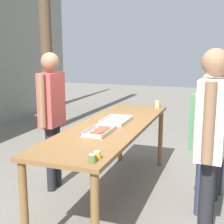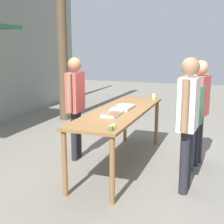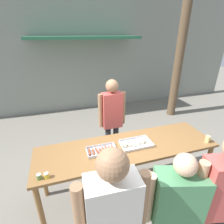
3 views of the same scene
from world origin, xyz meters
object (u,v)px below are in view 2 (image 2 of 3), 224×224
(condiment_jar_mustard, at_px, (111,128))
(person_customer_with_cup, at_px, (199,103))
(condiment_jar_ketchup, at_px, (113,127))
(person_customer_waiting_in_line, at_px, (189,115))
(beer_cup, at_px, (154,96))
(person_server_behind_table, at_px, (75,98))
(food_tray_sausages, at_px, (112,114))
(person_customer_holding_hotdog, at_px, (188,113))
(food_tray_buns, at_px, (123,107))

(condiment_jar_mustard, xyz_separation_m, person_customer_with_cup, (1.73, -0.91, 0.07))
(condiment_jar_ketchup, relative_size, person_customer_waiting_in_line, 0.04)
(beer_cup, xyz_separation_m, person_customer_with_cup, (-0.76, -0.92, 0.05))
(person_customer_waiting_in_line, bearing_deg, condiment_jar_mustard, -14.84)
(condiment_jar_ketchup, height_order, person_server_behind_table, person_server_behind_table)
(food_tray_sausages, height_order, person_customer_holding_hotdog, person_customer_holding_hotdog)
(person_customer_with_cup, bearing_deg, condiment_jar_ketchup, -15.84)
(condiment_jar_ketchup, xyz_separation_m, person_customer_with_cup, (1.65, -0.91, 0.07))
(beer_cup, relative_size, person_customer_with_cup, 0.06)
(condiment_jar_mustard, xyz_separation_m, beer_cup, (2.49, 0.01, 0.02))
(person_server_behind_table, bearing_deg, person_customer_holding_hotdog, -108.04)
(food_tray_sausages, distance_m, person_customer_waiting_in_line, 1.20)
(person_customer_holding_hotdog, bearing_deg, food_tray_sausages, -96.36)
(person_server_behind_table, height_order, person_customer_waiting_in_line, person_server_behind_table)
(condiment_jar_ketchup, bearing_deg, person_customer_holding_hotdog, -57.08)
(person_customer_holding_hotdog, distance_m, person_customer_with_cup, 1.10)
(food_tray_sausages, bearing_deg, person_customer_holding_hotdog, -99.90)
(food_tray_sausages, xyz_separation_m, condiment_jar_ketchup, (-0.75, -0.30, 0.02))
(beer_cup, bearing_deg, condiment_jar_ketchup, -179.67)
(food_tray_sausages, distance_m, food_tray_buns, 0.55)
(food_tray_buns, relative_size, beer_cup, 4.26)
(person_customer_with_cup, bearing_deg, person_customer_holding_hotdog, 10.16)
(person_server_behind_table, xyz_separation_m, person_customer_waiting_in_line, (0.06, -1.92, -0.16))
(condiment_jar_mustard, distance_m, person_customer_waiting_in_line, 1.55)
(food_tray_buns, distance_m, person_customer_waiting_in_line, 1.10)
(person_server_behind_table, height_order, person_customer_with_cup, person_server_behind_table)
(food_tray_buns, relative_size, person_customer_waiting_in_line, 0.30)
(food_tray_sausages, distance_m, person_customer_holding_hotdog, 1.17)
(condiment_jar_mustard, bearing_deg, food_tray_sausages, 19.00)
(person_customer_with_cup, xyz_separation_m, person_customer_waiting_in_line, (-0.41, 0.11, -0.12))
(beer_cup, bearing_deg, person_customer_holding_hotdog, -154.99)
(person_customer_holding_hotdog, bearing_deg, condiment_jar_mustard, -49.97)
(food_tray_buns, distance_m, person_customer_with_cup, 1.25)
(beer_cup, distance_m, person_customer_holding_hotdog, 2.05)
(person_customer_with_cup, relative_size, person_customer_waiting_in_line, 1.10)
(person_customer_holding_hotdog, bearing_deg, person_server_behind_table, -104.07)
(condiment_jar_mustard, height_order, condiment_jar_ketchup, same)
(food_tray_buns, relative_size, person_customer_holding_hotdog, 0.26)
(beer_cup, distance_m, person_server_behind_table, 1.66)
(person_server_behind_table, bearing_deg, condiment_jar_mustard, -139.04)
(food_tray_sausages, relative_size, person_server_behind_table, 0.24)
(condiment_jar_ketchup, bearing_deg, food_tray_sausages, 21.46)
(condiment_jar_ketchup, bearing_deg, person_customer_with_cup, -28.81)
(condiment_jar_ketchup, distance_m, person_customer_holding_hotdog, 1.02)
(beer_cup, bearing_deg, food_tray_sausages, 170.34)
(condiment_jar_ketchup, height_order, person_customer_holding_hotdog, person_customer_holding_hotdog)
(food_tray_sausages, relative_size, food_tray_buns, 0.91)
(food_tray_sausages, relative_size, person_customer_with_cup, 0.25)
(person_server_behind_table, distance_m, person_customer_holding_hotdog, 2.07)
(condiment_jar_mustard, relative_size, person_server_behind_table, 0.04)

